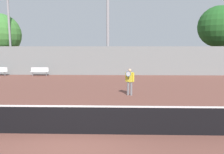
{
  "coord_description": "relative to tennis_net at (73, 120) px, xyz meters",
  "views": [
    {
      "loc": [
        1.47,
        -6.96,
        2.88
      ],
      "look_at": [
        1.1,
        7.25,
        0.95
      ],
      "focal_mm": 35.0,
      "sensor_mm": 36.0,
      "label": 1
    }
  ],
  "objects": [
    {
      "name": "tennis_player",
      "position": [
        2.2,
        6.04,
        0.41
      ],
      "size": [
        0.53,
        0.49,
        1.62
      ],
      "rotation": [
        0.0,
        0.0,
        -0.38
      ],
      "color": "slate",
      "rests_on": "ground_plane"
    },
    {
      "name": "tree_green_tall",
      "position": [
        13.27,
        19.35,
        4.77
      ],
      "size": [
        4.77,
        4.77,
        7.68
      ],
      "color": "brown",
      "rests_on": "ground_plane"
    },
    {
      "name": "tree_green_broad",
      "position": [
        -12.26,
        18.47,
        3.85
      ],
      "size": [
        4.81,
        4.81,
        6.77
      ],
      "color": "brown",
      "rests_on": "ground_plane"
    },
    {
      "name": "light_pole_near_left",
      "position": [
        0.44,
        16.2,
        5.6
      ],
      "size": [
        0.9,
        0.6,
        11.14
      ],
      "color": "#939399",
      "rests_on": "ground_plane"
    },
    {
      "name": "bench_courtside_near",
      "position": [
        -6.46,
        14.85,
        0.04
      ],
      "size": [
        1.77,
        0.4,
        0.86
      ],
      "color": "white",
      "rests_on": "ground_plane"
    },
    {
      "name": "tennis_net",
      "position": [
        0.0,
        0.0,
        0.0
      ],
      "size": [
        10.76,
        0.09,
        0.98
      ],
      "color": "black",
      "rests_on": "ground_plane"
    },
    {
      "name": "light_pole_far_right",
      "position": [
        -10.34,
        16.94,
        4.74
      ],
      "size": [
        0.9,
        0.6,
        8.51
      ],
      "color": "#939399",
      "rests_on": "ground_plane"
    },
    {
      "name": "back_fence",
      "position": [
        0.0,
        15.8,
        1.0
      ],
      "size": [
        33.51,
        0.06,
        3.0
      ],
      "color": "gray",
      "rests_on": "ground_plane"
    },
    {
      "name": "ground_plane",
      "position": [
        0.0,
        0.0,
        -0.5
      ],
      "size": [
        100.0,
        100.0,
        0.0
      ],
      "primitive_type": "plane",
      "color": "brown"
    }
  ]
}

